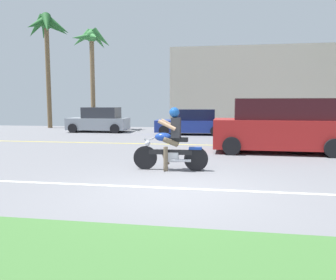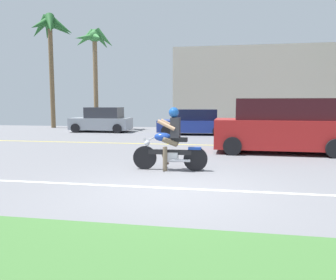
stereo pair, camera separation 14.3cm
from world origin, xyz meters
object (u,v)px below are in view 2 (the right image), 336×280
at_px(parked_car_0, 102,120).
at_px(parked_car_1, 194,123).
at_px(motorcyclist, 170,144).
at_px(suv_nearby, 281,127).
at_px(parked_car_2, 287,124).
at_px(palm_tree_2, 95,46).
at_px(palm_tree_1, 50,33).

bearing_deg(parked_car_0, parked_car_1, -8.15).
bearing_deg(parked_car_0, motorcyclist, -60.73).
distance_m(motorcyclist, suv_nearby, 5.14).
relative_size(parked_car_2, palm_tree_2, 0.55).
distance_m(motorcyclist, palm_tree_2, 15.70).
xyz_separation_m(motorcyclist, parked_car_0, (-6.32, 11.28, 0.01)).
relative_size(suv_nearby, parked_car_2, 1.29).
bearing_deg(parked_car_2, motorcyclist, -115.61).
bearing_deg(suv_nearby, motorcyclist, -131.35).
xyz_separation_m(parked_car_1, palm_tree_1, (-10.74, 3.62, 6.16)).
height_order(suv_nearby, parked_car_0, suv_nearby).
bearing_deg(suv_nearby, parked_car_1, 120.17).
distance_m(motorcyclist, parked_car_1, 10.44).
distance_m(parked_car_0, palm_tree_1, 8.29).
bearing_deg(parked_car_1, motorcyclist, -87.62).
bearing_deg(parked_car_0, suv_nearby, -37.39).
relative_size(parked_car_0, parked_car_2, 1.00).
relative_size(suv_nearby, palm_tree_1, 0.59).
relative_size(motorcyclist, palm_tree_2, 0.30).
xyz_separation_m(suv_nearby, palm_tree_1, (-14.56, 10.19, 5.88)).
relative_size(motorcyclist, parked_car_1, 0.50).
relative_size(parked_car_1, palm_tree_1, 0.50).
xyz_separation_m(motorcyclist, palm_tree_2, (-7.37, 12.96, 4.92)).
height_order(motorcyclist, palm_tree_1, palm_tree_1).
bearing_deg(palm_tree_2, parked_car_0, -58.06).
bearing_deg(palm_tree_1, parked_car_2, -16.35).
xyz_separation_m(palm_tree_1, palm_tree_2, (3.80, -1.09, -1.20)).
bearing_deg(parked_car_2, suv_nearby, -101.47).
height_order(parked_car_1, parked_car_2, parked_car_2).
bearing_deg(parked_car_1, parked_car_0, 171.85).
distance_m(motorcyclist, parked_car_0, 12.93).
xyz_separation_m(suv_nearby, parked_car_1, (-3.82, 6.58, -0.27)).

